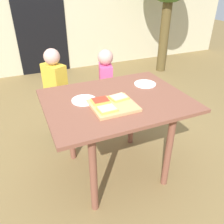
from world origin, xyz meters
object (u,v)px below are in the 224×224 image
(dining_table, at_px, (116,110))
(pizza_slice_near_left, at_px, (107,109))
(child_right, at_px, (106,83))
(cutting_board, at_px, (113,106))
(plate_white_right, at_px, (145,84))
(pizza_slice_far_right, at_px, (119,97))
(plate_white_left, at_px, (84,100))
(child_left, at_px, (56,91))
(pizza_slice_far_left, at_px, (100,101))

(dining_table, distance_m, pizza_slice_near_left, 0.27)
(dining_table, distance_m, child_right, 0.88)
(cutting_board, height_order, pizza_slice_near_left, pizza_slice_near_left)
(plate_white_right, bearing_deg, pizza_slice_far_right, -150.26)
(pizza_slice_near_left, bearing_deg, dining_table, 49.29)
(dining_table, height_order, cutting_board, cutting_board)
(pizza_slice_near_left, bearing_deg, plate_white_left, 111.15)
(dining_table, bearing_deg, pizza_slice_near_left, -130.71)
(pizza_slice_far_right, xyz_separation_m, child_left, (-0.36, 0.77, -0.21))
(plate_white_right, height_order, plate_white_left, same)
(plate_white_right, bearing_deg, pizza_slice_far_left, -158.85)
(dining_table, xyz_separation_m, plate_white_left, (-0.25, 0.07, 0.11))
(child_left, bearing_deg, pizza_slice_near_left, -77.36)
(pizza_slice_far_left, relative_size, plate_white_left, 0.68)
(dining_table, height_order, pizza_slice_near_left, pizza_slice_near_left)
(cutting_board, distance_m, pizza_slice_far_left, 0.11)
(dining_table, bearing_deg, plate_white_left, 164.34)
(dining_table, xyz_separation_m, pizza_slice_far_right, (0.00, -0.04, 0.14))
(dining_table, relative_size, cutting_board, 3.48)
(pizza_slice_far_left, distance_m, child_left, 0.82)
(plate_white_right, bearing_deg, dining_table, -156.05)
(child_left, distance_m, child_right, 0.61)
(pizza_slice_far_right, relative_size, child_left, 0.14)
(pizza_slice_far_right, bearing_deg, dining_table, 91.74)
(plate_white_left, bearing_deg, child_right, 57.24)
(pizza_slice_far_left, xyz_separation_m, pizza_slice_far_right, (0.15, -0.01, 0.00))
(plate_white_right, xyz_separation_m, plate_white_left, (-0.61, -0.09, 0.00))
(plate_white_left, bearing_deg, pizza_slice_far_left, -47.35)
(plate_white_right, bearing_deg, child_left, 141.73)
(cutting_board, relative_size, plate_white_left, 1.67)
(plate_white_right, bearing_deg, child_right, 99.69)
(dining_table, relative_size, child_right, 1.23)
(pizza_slice_far_left, relative_size, plate_white_right, 0.68)
(cutting_board, xyz_separation_m, child_right, (0.32, 0.95, -0.24))
(cutting_board, xyz_separation_m, pizza_slice_far_left, (-0.07, 0.08, 0.02))
(pizza_slice_near_left, distance_m, pizza_slice_far_right, 0.20)
(pizza_slice_far_left, distance_m, pizza_slice_far_right, 0.15)
(pizza_slice_far_left, bearing_deg, pizza_slice_far_right, -2.80)
(child_right, bearing_deg, pizza_slice_far_right, -105.40)
(cutting_board, distance_m, child_right, 1.03)
(plate_white_right, xyz_separation_m, child_left, (-0.71, 0.56, -0.18))
(dining_table, bearing_deg, cutting_board, -124.07)
(plate_white_right, height_order, child_left, child_left)
(cutting_board, bearing_deg, pizza_slice_far_right, 41.29)
(dining_table, xyz_separation_m, pizza_slice_near_left, (-0.15, -0.18, 0.14))
(plate_white_right, bearing_deg, cutting_board, -147.94)
(pizza_slice_far_left, xyz_separation_m, plate_white_left, (-0.10, 0.11, -0.03))
(dining_table, distance_m, pizza_slice_far_right, 0.15)
(child_right, bearing_deg, child_left, -169.38)
(pizza_slice_near_left, distance_m, child_right, 1.12)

